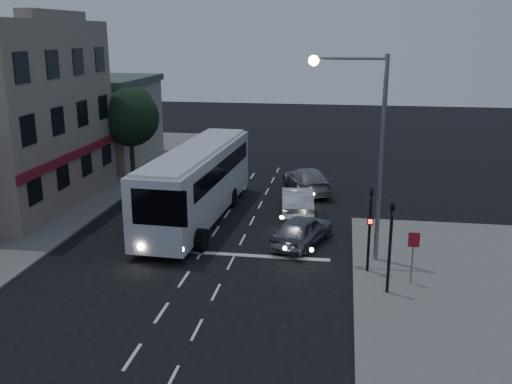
% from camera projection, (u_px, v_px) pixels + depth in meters
% --- Properties ---
extents(ground, '(120.00, 120.00, 0.00)m').
position_uv_depth(ground, '(190.00, 270.00, 24.79)').
color(ground, black).
extents(sidewalk_far, '(12.00, 50.00, 0.12)m').
position_uv_depth(sidewalk_far, '(16.00, 203.00, 34.30)').
color(sidewalk_far, slate).
rests_on(sidewalk_far, ground).
extents(road_markings, '(8.00, 30.55, 0.01)m').
position_uv_depth(road_markings, '(234.00, 244.00, 27.74)').
color(road_markings, silver).
rests_on(road_markings, ground).
extents(tour_bus, '(3.40, 13.18, 4.01)m').
position_uv_depth(tour_bus, '(197.00, 181.00, 30.89)').
color(tour_bus, silver).
rests_on(tour_bus, ground).
extents(car_suv, '(3.11, 4.71, 1.49)m').
position_uv_depth(car_suv, '(302.00, 230.00, 27.52)').
color(car_suv, slate).
rests_on(car_suv, ground).
extents(car_sedan_a, '(2.26, 5.03, 1.60)m').
position_uv_depth(car_sedan_a, '(297.00, 201.00, 32.01)').
color(car_sedan_a, silver).
rests_on(car_sedan_a, ground).
extents(car_sedan_b, '(3.86, 5.78, 1.56)m').
position_uv_depth(car_sedan_b, '(306.00, 180.00, 36.70)').
color(car_sedan_b, gray).
rests_on(car_sedan_b, ground).
extents(traffic_signal_main, '(0.25, 0.35, 4.10)m').
position_uv_depth(traffic_signal_main, '(370.00, 220.00, 23.75)').
color(traffic_signal_main, black).
rests_on(traffic_signal_main, sidewalk_near).
extents(traffic_signal_side, '(0.18, 0.15, 4.10)m').
position_uv_depth(traffic_signal_side, '(391.00, 237.00, 21.76)').
color(traffic_signal_side, black).
rests_on(traffic_signal_side, sidewalk_near).
extents(regulatory_sign, '(0.45, 0.12, 2.20)m').
position_uv_depth(regulatory_sign, '(413.00, 249.00, 22.75)').
color(regulatory_sign, slate).
rests_on(regulatory_sign, sidewalk_near).
extents(streetlight, '(3.32, 0.44, 9.00)m').
position_uv_depth(streetlight, '(367.00, 135.00, 24.24)').
color(streetlight, slate).
rests_on(streetlight, sidewalk_near).
extents(low_building_north, '(9.40, 9.40, 6.50)m').
position_uv_depth(low_building_north, '(90.00, 119.00, 44.89)').
color(low_building_north, gray).
rests_on(low_building_north, sidewalk_far).
extents(street_tree, '(4.00, 4.00, 6.20)m').
position_uv_depth(street_tree, '(130.00, 115.00, 39.07)').
color(street_tree, black).
rests_on(street_tree, sidewalk_far).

